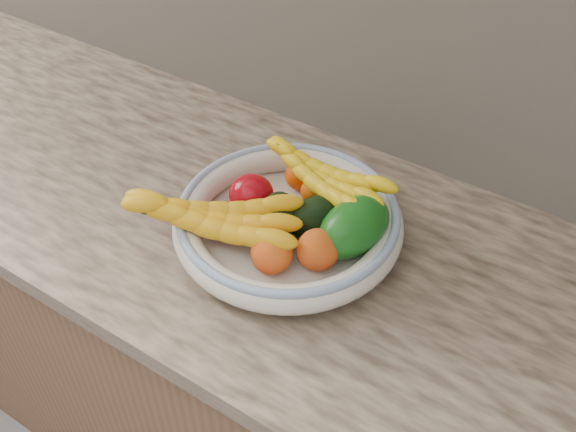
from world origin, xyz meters
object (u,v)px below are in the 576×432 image
at_px(banana_bunch_back, 322,180).
at_px(green_mango, 354,227).
at_px(banana_bunch_front, 213,222).
at_px(fruit_bowl, 288,221).

bearing_deg(banana_bunch_back, green_mango, -21.96).
distance_m(green_mango, banana_bunch_back, 0.11).
xyz_separation_m(banana_bunch_back, banana_bunch_front, (-0.10, -0.18, -0.01)).
distance_m(banana_bunch_back, banana_bunch_front, 0.20).
distance_m(fruit_bowl, green_mango, 0.12).
bearing_deg(banana_bunch_back, banana_bunch_front, -108.78).
relative_size(green_mango, banana_bunch_back, 0.52).
height_order(fruit_bowl, green_mango, green_mango).
height_order(green_mango, banana_bunch_front, green_mango).
height_order(green_mango, banana_bunch_back, green_mango).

